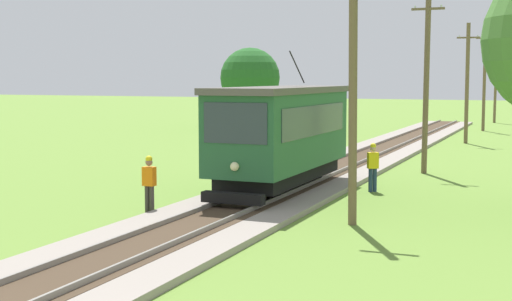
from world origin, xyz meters
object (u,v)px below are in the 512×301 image
object	(u,v)px
second_worker	(373,165)
utility_pole_far	(467,82)
utility_pole_horizon	(496,85)
track_worker	(149,182)
utility_pole_near_tram	(353,93)
tree_right_near	(250,78)
red_tram	(282,133)
gravel_pile	(238,157)
utility_pole_mid	(426,78)
utility_pole_distant	(484,77)

from	to	relation	value
second_worker	utility_pole_far	bearing A→B (deg)	147.26
utility_pole_horizon	track_worker	size ratio (longest dim) A/B	3.77
utility_pole_near_tram	tree_right_near	xyz separation A→B (m)	(-18.07, 35.03, 0.42)
red_tram	utility_pole_horizon	bearing A→B (deg)	85.28
red_tram	utility_pole_near_tram	distance (m)	5.97
utility_pole_far	gravel_pile	world-z (taller)	utility_pole_far
utility_pole_horizon	track_worker	xyz separation A→B (m)	(-6.16, -50.51, -2.47)
utility_pole_horizon	gravel_pile	distance (m)	41.16
utility_pole_mid	utility_pole_horizon	size ratio (longest dim) A/B	1.19
utility_pole_near_tram	utility_pole_far	distance (m)	27.29
utility_pole_distant	utility_pole_mid	bearing A→B (deg)	-90.00
utility_pole_horizon	red_tram	bearing A→B (deg)	-94.72
red_tram	utility_pole_distant	distance (m)	34.65
utility_pole_horizon	tree_right_near	size ratio (longest dim) A/B	1.02
utility_pole_near_tram	tree_right_near	size ratio (longest dim) A/B	1.10
utility_pole_horizon	utility_pole_near_tram	bearing A→B (deg)	-90.00
utility_pole_far	tree_right_near	world-z (taller)	utility_pole_far
track_worker	tree_right_near	size ratio (longest dim) A/B	0.27
utility_pole_mid	utility_pole_horizon	world-z (taller)	utility_pole_mid
red_tram	gravel_pile	distance (m)	6.70
utility_pole_mid	utility_pole_far	size ratio (longest dim) A/B	1.07
utility_pole_mid	gravel_pile	xyz separation A→B (m)	(-7.76, -2.53, -3.49)
second_worker	track_worker	bearing A→B (deg)	-68.51
gravel_pile	utility_pole_mid	bearing A→B (deg)	18.08
utility_pole_mid	utility_pole_distant	size ratio (longest dim) A/B	0.99
gravel_pile	tree_right_near	xyz separation A→B (m)	(-10.31, 25.49, 3.50)
utility_pole_far	track_worker	distance (m)	28.76
red_tram	track_worker	xyz separation A→B (m)	(-2.41, -5.04, -1.21)
utility_pole_distant	tree_right_near	world-z (taller)	utility_pole_distant
utility_pole_mid	second_worker	distance (m)	6.78
utility_pole_near_tram	track_worker	bearing A→B (deg)	-173.96
utility_pole_distant	utility_pole_horizon	size ratio (longest dim) A/B	1.21
utility_pole_mid	utility_pole_distant	world-z (taller)	utility_pole_distant
utility_pole_near_tram	utility_pole_horizon	xyz separation A→B (m)	(0.00, 49.85, -0.25)
gravel_pile	tree_right_near	bearing A→B (deg)	112.02
red_tram	utility_pole_far	distance (m)	23.26
utility_pole_near_tram	second_worker	size ratio (longest dim) A/B	4.05
utility_pole_mid	gravel_pile	distance (m)	8.87
utility_pole_far	utility_pole_distant	world-z (taller)	utility_pole_distant
red_tram	gravel_pile	bearing A→B (deg)	127.87
utility_pole_far	tree_right_near	size ratio (longest dim) A/B	1.14
utility_pole_near_tram	track_worker	size ratio (longest dim) A/B	4.05
second_worker	tree_right_near	xyz separation A→B (m)	(-17.21, 28.91, 3.14)
red_tram	gravel_pile	size ratio (longest dim) A/B	3.74
utility_pole_mid	tree_right_near	distance (m)	29.22
tree_right_near	utility_pole_distant	bearing A→B (deg)	11.74
red_tram	utility_pole_mid	bearing A→B (deg)	63.93
second_worker	tree_right_near	world-z (taller)	tree_right_near
utility_pole_distant	gravel_pile	size ratio (longest dim) A/B	3.56
utility_pole_mid	utility_pole_horizon	distance (m)	37.79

